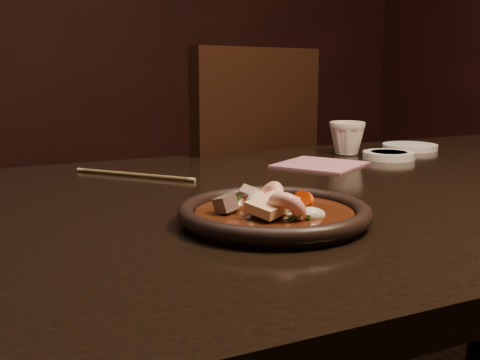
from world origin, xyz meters
name	(u,v)px	position (x,y,z in m)	size (l,w,h in m)	color
table	(371,227)	(0.00, 0.00, 0.67)	(1.60, 0.90, 0.75)	black
chair	(221,221)	(0.00, 0.62, 0.54)	(0.61, 0.61, 0.99)	black
plate	(274,214)	(-0.28, -0.15, 0.76)	(0.25, 0.25, 0.03)	black
stirfry	(273,211)	(-0.28, -0.16, 0.77)	(0.13, 0.14, 0.06)	#38170A
soy_dish	(389,155)	(0.21, 0.20, 0.76)	(0.11, 0.11, 0.02)	white
saucer_right	(410,147)	(0.35, 0.29, 0.76)	(0.13, 0.13, 0.01)	white
tea_cup	(347,137)	(0.16, 0.29, 0.79)	(0.08, 0.07, 0.08)	beige
chopsticks	(134,175)	(-0.35, 0.25, 0.75)	(0.17, 0.20, 0.01)	tan
napkin	(320,165)	(0.03, 0.20, 0.75)	(0.15, 0.15, 0.00)	#AE6B79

